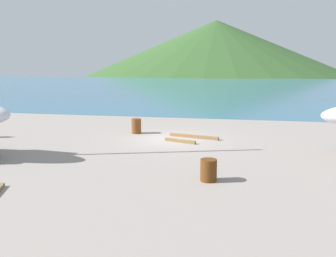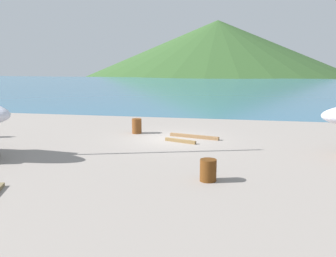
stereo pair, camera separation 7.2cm
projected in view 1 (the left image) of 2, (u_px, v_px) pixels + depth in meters
The scene contains 7 objects.
ground_plane at pixel (151, 161), 16.94m from camera, with size 51.69×51.69×0.00m, color gray.
sea_water at pixel (218, 87), 63.25m from camera, with size 157.80×70.05×0.01m, color #31698C.
headland_hill at pixel (215, 73), 136.51m from camera, with size 177.70×177.70×37.21m, color #335728.
barrel_ochre at pixel (136, 126), 23.24m from camera, with size 0.59×0.59×0.92m, color brown.
barrel_tipped_left at pixel (209, 170), 14.04m from camera, with size 0.62×0.62×0.83m, color #582F10.
timber_short_cross at pixel (194, 136), 21.91m from camera, with size 3.01×0.20×0.18m, color olive.
timber_plank_far at pixel (180, 141), 20.73m from camera, with size 1.89×0.17×0.17m, color olive.
Camera 1 is at (3.87, -20.84, 4.45)m, focal length 40.23 mm.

